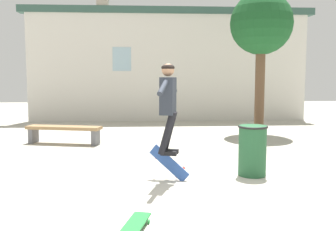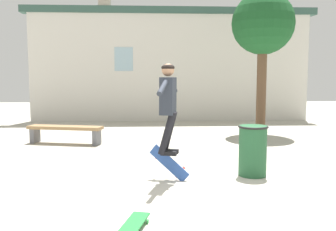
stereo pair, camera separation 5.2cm
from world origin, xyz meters
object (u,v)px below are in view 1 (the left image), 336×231
object	(u,v)px
tree_right	(261,26)
trash_bin	(252,149)
park_bench	(64,131)
skater	(168,100)
skateboard_resting	(134,226)
skateboard_flipping	(169,163)

from	to	relation	value
tree_right	trash_bin	bearing A→B (deg)	-108.51
park_bench	skater	world-z (taller)	skater
tree_right	skater	distance (m)	6.24
skateboard_resting	skateboard_flipping	bearing A→B (deg)	-179.76
park_bench	skater	bearing A→B (deg)	-42.08
skater	trash_bin	bearing A→B (deg)	25.03
trash_bin	skateboard_flipping	world-z (taller)	trash_bin
skater	skateboard_resting	world-z (taller)	skater
park_bench	trash_bin	bearing A→B (deg)	-26.71
park_bench	trash_bin	size ratio (longest dim) A/B	2.24
trash_bin	skateboard_resting	size ratio (longest dim) A/B	1.09
trash_bin	skater	size ratio (longest dim) A/B	0.59
skater	skateboard_resting	bearing A→B (deg)	-88.43
skateboard_flipping	skateboard_resting	xyz separation A→B (m)	(-0.54, -2.11, -0.21)
tree_right	park_bench	distance (m)	6.49
skateboard_flipping	skateboard_resting	size ratio (longest dim) A/B	0.82
park_bench	skater	size ratio (longest dim) A/B	1.33
park_bench	skater	xyz separation A→B (m)	(2.49, -3.61, 1.01)
park_bench	skateboard_flipping	xyz separation A→B (m)	(2.51, -3.55, -0.06)
trash_bin	skater	distance (m)	1.77
skateboard_flipping	tree_right	bearing A→B (deg)	81.86
trash_bin	skateboard_flipping	bearing A→B (deg)	-173.01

